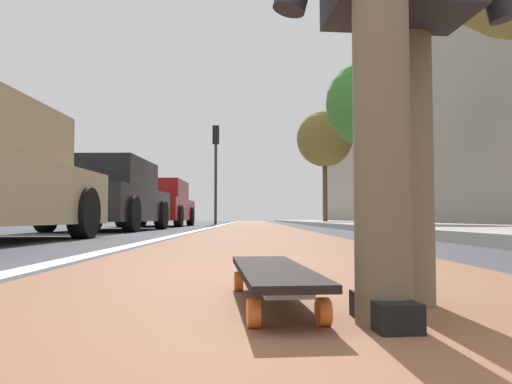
% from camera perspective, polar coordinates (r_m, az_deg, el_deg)
% --- Properties ---
extents(ground_plane, '(80.00, 80.00, 0.00)m').
position_cam_1_polar(ground_plane, '(10.68, 0.02, -4.44)').
color(ground_plane, '#38383D').
extents(bike_lane_paint, '(56.00, 2.20, 0.00)m').
position_cam_1_polar(bike_lane_paint, '(24.68, -0.30, -3.64)').
color(bike_lane_paint, brown).
rests_on(bike_lane_paint, ground).
extents(lane_stripe_white, '(52.00, 0.16, 0.01)m').
position_cam_1_polar(lane_stripe_white, '(20.71, -3.73, -3.75)').
color(lane_stripe_white, silver).
rests_on(lane_stripe_white, ground).
extents(sidewalk_curb, '(52.00, 3.20, 0.13)m').
position_cam_1_polar(sidewalk_curb, '(19.04, 10.68, -3.58)').
color(sidewalk_curb, '#9E9B93').
rests_on(sidewalk_curb, ground).
extents(building_facade, '(40.00, 1.20, 8.91)m').
position_cam_1_polar(building_facade, '(24.06, 16.14, 7.12)').
color(building_facade, gray).
rests_on(building_facade, ground).
extents(skateboard, '(0.85, 0.27, 0.11)m').
position_cam_1_polar(skateboard, '(1.51, 1.93, -9.41)').
color(skateboard, orange).
rests_on(skateboard, ground).
extents(parked_car_mid, '(4.24, 1.96, 1.50)m').
position_cam_1_polar(parked_car_mid, '(11.02, -16.40, -0.50)').
color(parked_car_mid, black).
rests_on(parked_car_mid, ground).
extents(parked_car_far, '(4.51, 1.97, 1.49)m').
position_cam_1_polar(parked_car_far, '(16.63, -11.12, -1.39)').
color(parked_car_far, maroon).
rests_on(parked_car_far, ground).
extents(traffic_light, '(0.33, 0.28, 4.30)m').
position_cam_1_polar(traffic_light, '(21.69, -4.64, 4.14)').
color(traffic_light, '#2D2D2D').
rests_on(traffic_light, ground).
extents(street_tree_mid, '(2.44, 2.44, 4.69)m').
position_cam_1_polar(street_tree_mid, '(14.41, 12.90, 9.81)').
color(street_tree_mid, brown).
rests_on(street_tree_mid, ground).
extents(street_tree_far, '(2.52, 2.52, 5.10)m').
position_cam_1_polar(street_tree_far, '(22.63, 7.89, 6.04)').
color(street_tree_far, brown).
rests_on(street_tree_far, ground).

